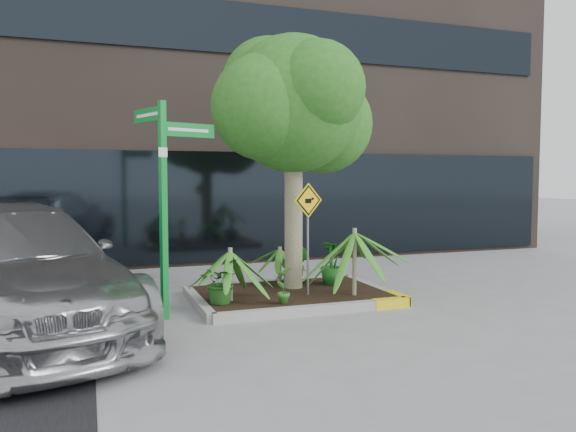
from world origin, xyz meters
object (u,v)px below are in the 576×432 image
object	(u,v)px
cattle_sign	(308,220)
parked_car	(11,269)
street_sign_post	(165,185)
tree	(293,104)

from	to	relation	value
cattle_sign	parked_car	bearing A→B (deg)	164.91
parked_car	cattle_sign	distance (m)	4.45
street_sign_post	cattle_sign	size ratio (longest dim) A/B	1.73
parked_car	tree	bearing A→B (deg)	-5.98
cattle_sign	street_sign_post	bearing A→B (deg)	166.52
street_sign_post	parked_car	bearing A→B (deg)	159.88
tree	street_sign_post	xyz separation A→B (m)	(-2.32, -0.85, -1.38)
parked_car	street_sign_post	world-z (taller)	street_sign_post
street_sign_post	cattle_sign	world-z (taller)	street_sign_post
tree	cattle_sign	xyz separation A→B (m)	(0.02, -0.68, -1.95)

